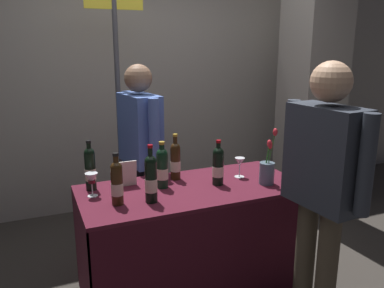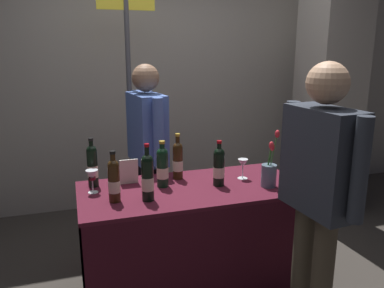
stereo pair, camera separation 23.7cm
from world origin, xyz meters
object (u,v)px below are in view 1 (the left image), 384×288
Objects in this scene: featured_wine_bottle at (162,167)px; wine_glass_mid at (240,163)px; wine_glass_near_vendor at (92,179)px; taster_foreground_right at (323,178)px; concrete_pillar at (314,56)px; flower_vase at (267,170)px; booth_signpost at (118,95)px; tasting_table at (192,220)px; display_bottle_0 at (218,165)px; vendor_presenter at (140,144)px.

wine_glass_mid is at bearing -1.50° from featured_wine_bottle.
taster_foreground_right is (1.16, -0.75, 0.09)m from wine_glass_near_vendor.
taster_foreground_right is at bearing -80.45° from wine_glass_mid.
concrete_pillar is 1.73m from flower_vase.
flower_vase reaches higher than featured_wine_bottle.
concrete_pillar is at bearing -5.77° from booth_signpost.
concrete_pillar is 2.14× the size of tasting_table.
vendor_presenter is at bearing 118.79° from display_bottle_0.
wine_glass_near_vendor is 0.07× the size of booth_signpost.
booth_signpost reaches higher than vendor_presenter.
wine_glass_near_vendor is 0.39× the size of flower_vase.
wine_glass_near_vendor is (-2.33, -0.77, -0.72)m from concrete_pillar.
taster_foreground_right is (0.70, -0.73, 0.06)m from featured_wine_bottle.
vendor_presenter reaches higher than wine_glass_near_vendor.
concrete_pillar is 2.18m from tasting_table.
flower_vase is at bearing -21.12° from display_bottle_0.
display_bottle_0 is 0.84m from wine_glass_near_vendor.
vendor_presenter is 0.56m from booth_signpost.
display_bottle_0 is 0.20× the size of vendor_presenter.
vendor_presenter is 1.47m from taster_foreground_right.
wine_glass_mid is 0.09× the size of taster_foreground_right.
wine_glass_mid is 0.07× the size of booth_signpost.
concrete_pillar is 2.15m from featured_wine_bottle.
wine_glass_mid is at bearing 20.21° from display_bottle_0.
taster_foreground_right is (0.34, -0.64, 0.07)m from display_bottle_0.
display_bottle_0 is at bearing 21.28° from vendor_presenter.
concrete_pillar is 8.10× the size of flower_vase.
tasting_table is at bearing -22.02° from featured_wine_bottle.
wine_glass_near_vendor is 1.12m from booth_signpost.
vendor_presenter is at bearing 131.03° from flower_vase.
concrete_pillar is 10.10× the size of featured_wine_bottle.
booth_signpost is at bearing 18.64° from taster_foreground_right.
concrete_pillar is 1.98× the size of taster_foreground_right.
wine_glass_mid reaches higher than tasting_table.
taster_foreground_right is (-1.17, -1.53, -0.63)m from concrete_pillar.
concrete_pillar reaches higher than wine_glass_near_vendor.
booth_signpost is (-0.24, 1.07, 0.76)m from tasting_table.
wine_glass_mid is at bearing -2.14° from wine_glass_near_vendor.
wine_glass_mid is 0.22m from flower_vase.
display_bottle_0 is 0.19× the size of taster_foreground_right.
featured_wine_bottle is 0.56m from vendor_presenter.
featured_wine_bottle is (-0.18, 0.07, 0.38)m from tasting_table.
wine_glass_mid is (1.04, -0.04, -0.00)m from wine_glass_near_vendor.
taster_foreground_right reaches higher than display_bottle_0.
featured_wine_bottle reaches higher than display_bottle_0.
taster_foreground_right reaches higher than featured_wine_bottle.
booth_signpost is (-1.93, 0.19, -0.32)m from concrete_pillar.
tasting_table is 0.77m from vendor_presenter.
wine_glass_mid is at bearing 4.39° from taster_foreground_right.
taster_foreground_right is at bearing -51.58° from tasting_table.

